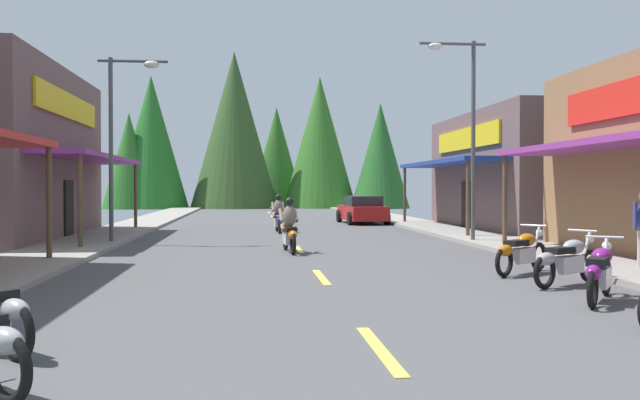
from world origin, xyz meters
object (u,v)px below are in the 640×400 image
Objects in this scene: rider_cruising_lead at (289,230)px; parked_car_curbside at (362,210)px; streetlamp_right at (464,113)px; streetlamp_left at (122,122)px; motorcycle_parked_right_2 at (600,272)px; motorcycle_parked_right_4 at (521,251)px; motorcycle_parked_right_3 at (567,260)px; rider_cruising_trailing at (278,217)px.

rider_cruising_lead is 0.49× the size of parked_car_curbside.
rider_cruising_lead is at bearing -155.61° from streetlamp_right.
streetlamp_left is 11.10m from streetlamp_right.
motorcycle_parked_right_4 is (0.15, 3.58, 0.00)m from motorcycle_parked_right_2.
motorcycle_parked_right_2 is at bearing -96.90° from streetlamp_right.
motorcycle_parked_right_2 is at bearing -51.62° from streetlamp_left.
parked_car_curbside reaches higher than motorcycle_parked_right_3.
rider_cruising_lead is at bearing 91.27° from motorcycle_parked_right_4.
motorcycle_parked_right_2 and motorcycle_parked_right_4 have the same top height.
motorcycle_parked_right_2 is (-1.40, -11.58, -3.81)m from streetlamp_right.
streetlamp_right is 8.95m from motorcycle_parked_right_4.
motorcycle_parked_right_3 is at bearing -46.10° from streetlamp_left.
parked_car_curbside is (-0.01, 20.64, 0.20)m from motorcycle_parked_right_4.
rider_cruising_trailing is at bearing 49.81° from motorcycle_parked_right_2.
motorcycle_parked_right_3 is 1.76m from motorcycle_parked_right_4.
streetlamp_left is 3.24× the size of motorcycle_parked_right_3.
motorcycle_parked_right_3 is (-1.08, -9.75, -3.81)m from streetlamp_right.
rider_cruising_lead is at bearing 160.13° from parked_car_curbside.
motorcycle_parked_right_2 is 3.58m from motorcycle_parked_right_4.
rider_cruising_trailing reaches higher than motorcycle_parked_right_2.
streetlamp_right reaches higher than streetlamp_left.
streetlamp_right reaches higher than motorcycle_parked_right_3.
streetlamp_left is 0.90× the size of streetlamp_right.
streetlamp_right is 3.11× the size of rider_cruising_lead.
streetlamp_left is at bearing 98.91° from motorcycle_parked_right_4.
streetlamp_left is 3.34× the size of motorcycle_parked_right_2.
motorcycle_parked_right_2 and motorcycle_parked_right_3 have the same top height.
rider_cruising_lead reaches higher than motorcycle_parked_right_4.
motorcycle_parked_right_3 is 0.42× the size of parked_car_curbside.
motorcycle_parked_right_3 is at bearing -124.07° from motorcycle_parked_right_4.
motorcycle_parked_right_2 is 0.84× the size of rider_cruising_lead.
motorcycle_parked_right_4 is at bearing -41.33° from streetlamp_left.
rider_cruising_lead reaches higher than parked_car_curbside.
motorcycle_parked_right_4 is (9.82, -8.63, -3.45)m from streetlamp_left.
streetlamp_right is (11.07, -0.64, 0.36)m from streetlamp_left.
parked_car_curbside reaches higher than motorcycle_parked_right_2.
streetlamp_right reaches higher than parked_car_curbside.
streetlamp_right is 9.12m from rider_cruising_trailing.
parked_car_curbside is at bearing -21.49° from rider_cruising_lead.
rider_cruising_trailing is at bearing 134.20° from streetlamp_right.
motorcycle_parked_right_2 is 24.23m from parked_car_curbside.
streetlamp_right is 10.52m from motorcycle_parked_right_3.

